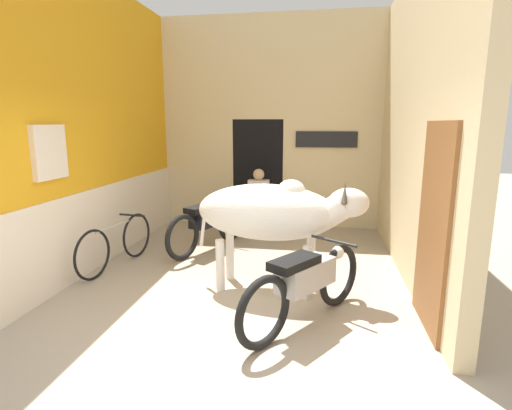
# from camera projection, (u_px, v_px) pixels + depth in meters

# --- Properties ---
(ground_plane) EXTENTS (30.00, 30.00, 0.00)m
(ground_plane) POSITION_uv_depth(u_px,v_px,m) (203.00, 351.00, 3.70)
(ground_plane) COLOR tan
(wall_left_shopfront) EXTENTS (0.25, 4.79, 4.14)m
(wall_left_shopfront) POSITION_uv_depth(u_px,v_px,m) (99.00, 128.00, 5.96)
(wall_left_shopfront) COLOR orange
(wall_left_shopfront) RESTS_ON ground_plane
(wall_back_with_doorway) EXTENTS (4.36, 0.93, 4.14)m
(wall_back_with_doorway) POSITION_uv_depth(u_px,v_px,m) (267.00, 140.00, 8.23)
(wall_back_with_doorway) COLOR beige
(wall_back_with_doorway) RESTS_ON ground_plane
(wall_right_with_door) EXTENTS (0.22, 4.79, 4.14)m
(wall_right_with_door) POSITION_uv_depth(u_px,v_px,m) (418.00, 126.00, 5.21)
(wall_right_with_door) COLOR beige
(wall_right_with_door) RESTS_ON ground_plane
(cow) EXTENTS (2.13, 0.88, 1.43)m
(cow) POSITION_uv_depth(u_px,v_px,m) (273.00, 213.00, 4.90)
(cow) COLOR silver
(cow) RESTS_ON ground_plane
(motorcycle_near) EXTENTS (1.20, 1.68, 0.82)m
(motorcycle_near) POSITION_uv_depth(u_px,v_px,m) (305.00, 282.00, 4.12)
(motorcycle_near) COLOR black
(motorcycle_near) RESTS_ON ground_plane
(motorcycle_far) EXTENTS (0.91, 1.84, 0.82)m
(motorcycle_far) POSITION_uv_depth(u_px,v_px,m) (209.00, 222.00, 6.61)
(motorcycle_far) COLOR black
(motorcycle_far) RESTS_ON ground_plane
(bicycle) EXTENTS (0.44, 1.68, 0.70)m
(bicycle) POSITION_uv_depth(u_px,v_px,m) (117.00, 244.00, 5.82)
(bicycle) COLOR black
(bicycle) RESTS_ON ground_plane
(shopkeeper_seated) EXTENTS (0.39, 0.34, 1.23)m
(shopkeeper_seated) POSITION_uv_depth(u_px,v_px,m) (258.00, 200.00, 7.61)
(shopkeeper_seated) COLOR brown
(shopkeeper_seated) RESTS_ON ground_plane
(plastic_stool) EXTENTS (0.37, 0.37, 0.43)m
(plastic_stool) POSITION_uv_depth(u_px,v_px,m) (238.00, 218.00, 7.89)
(plastic_stool) COLOR beige
(plastic_stool) RESTS_ON ground_plane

